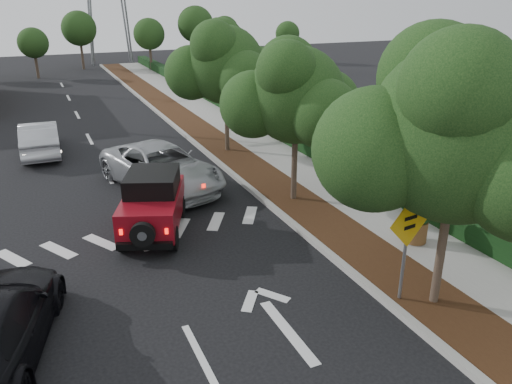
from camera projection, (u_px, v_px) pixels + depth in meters
ground at (201, 357)px, 10.10m from camera, size 120.00×120.00×0.00m
curb at (214, 159)px, 22.00m from camera, size 0.20×70.00×0.15m
planting_strip at (235, 157)px, 22.39m from camera, size 1.80×70.00×0.12m
sidewalk at (273, 152)px, 23.11m from camera, size 2.00×70.00×0.12m
hedge at (300, 141)px, 23.52m from camera, size 0.80×70.00×0.80m
transmission_tower at (113, 64)px, 53.11m from camera, size 7.00×4.00×28.00m
street_tree_near at (433, 304)px, 11.80m from camera, size 3.80×3.80×5.92m
street_tree_mid at (293, 201)px, 17.74m from camera, size 3.20×3.20×5.32m
street_tree_far at (228, 152)px, 23.26m from camera, size 3.40×3.40×5.62m
red_jeep at (153, 202)px, 15.19m from camera, size 2.74×3.83×1.87m
silver_suv_ahead at (161, 167)px, 18.69m from camera, size 4.17×6.32×1.62m
silver_sedan_oncoming at (40, 138)px, 22.68m from camera, size 1.72×4.62×1.51m
speed_hump_sign at (408, 235)px, 11.21m from camera, size 1.21×0.19×2.60m
terracotta_planter at (418, 216)px, 14.26m from camera, size 0.80×0.80×1.40m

